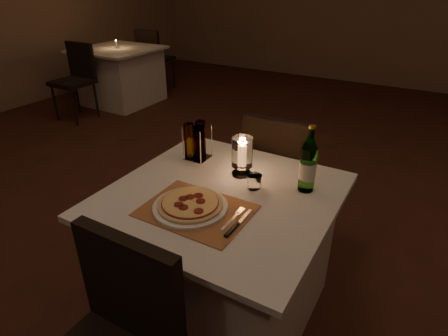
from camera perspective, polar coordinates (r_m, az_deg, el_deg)
The scene contains 16 objects.
floor at distance 2.41m, azimuth -0.50°, elevation -15.35°, with size 8.00×10.00×0.02m, color #431F15.
main_table at distance 1.93m, azimuth -0.30°, elevation -13.11°, with size 1.00×1.00×0.74m.
chair_far at distance 2.38m, azimuth 8.41°, elevation 0.09°, with size 0.42×0.42×0.90m.
placemat at distance 1.60m, azimuth -4.24°, elevation -6.48°, with size 0.45×0.34×0.00m, color #A16338.
plate at distance 1.61m, azimuth -5.14°, elevation -5.90°, with size 0.32×0.32×0.01m, color white.
pizza at distance 1.60m, azimuth -5.17°, elevation -5.42°, with size 0.28×0.28×0.02m.
fork at distance 1.55m, azimuth 1.58°, elevation -7.48°, with size 0.02×0.18×0.00m.
knife at distance 1.49m, azimuth 1.65°, elevation -8.94°, with size 0.02×0.22×0.01m.
tumbler at distance 1.74m, azimuth 4.61°, elevation -2.12°, with size 0.07×0.07×0.07m, color white, non-canonical shape.
water_bottle at distance 1.72m, azimuth 12.68°, elevation 0.43°, with size 0.08×0.08×0.32m.
hurricane_candle at distance 1.82m, azimuth 2.77°, elevation 2.24°, with size 0.10×0.10×0.20m.
cruet_caddy at distance 1.99m, azimuth -4.22°, elevation 3.91°, with size 0.12×0.12×0.21m.
neighbor_table_left at distance 5.50m, azimuth -15.51°, elevation 13.42°, with size 1.00×1.00×0.74m.
neighbor_chair_la at distance 5.00m, azimuth -21.55°, elevation 13.24°, with size 0.42×0.42×0.90m.
neighbor_chair_lb at distance 5.98m, azimuth -10.81°, elevation 16.72°, with size 0.42×0.42×0.90m.
neighbor_candle_left at distance 5.42m, azimuth -16.08°, elevation 17.65°, with size 0.03×0.03×0.11m.
Camera 1 is at (0.90, -1.52, 1.64)m, focal length 30.00 mm.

